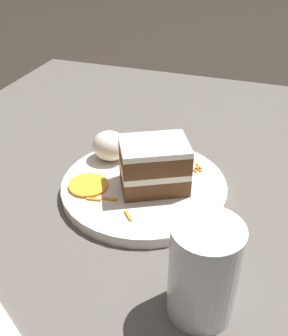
{
  "coord_description": "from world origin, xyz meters",
  "views": [
    {
      "loc": [
        0.16,
        -0.52,
        0.42
      ],
      "look_at": [
        -0.01,
        -0.03,
        0.08
      ],
      "focal_mm": 42.0,
      "sensor_mm": 36.0,
      "label": 1
    }
  ],
  "objects_px": {
    "plate": "(144,186)",
    "drinking_glass": "(203,276)",
    "cake_slice": "(154,165)",
    "cream_dollop": "(110,146)",
    "orange_garnish": "(88,185)"
  },
  "relations": [
    {
      "from": "plate",
      "to": "orange_garnish",
      "type": "xyz_separation_m",
      "value": [
        -0.08,
        -0.04,
        0.01
      ]
    },
    {
      "from": "plate",
      "to": "cake_slice",
      "type": "height_order",
      "value": "cake_slice"
    },
    {
      "from": "cake_slice",
      "to": "drinking_glass",
      "type": "distance_m",
      "value": 0.22
    },
    {
      "from": "orange_garnish",
      "to": "drinking_glass",
      "type": "relative_size",
      "value": 0.52
    },
    {
      "from": "drinking_glass",
      "to": "orange_garnish",
      "type": "bearing_deg",
      "value": 144.38
    },
    {
      "from": "cream_dollop",
      "to": "plate",
      "type": "bearing_deg",
      "value": -31.7
    },
    {
      "from": "plate",
      "to": "drinking_glass",
      "type": "xyz_separation_m",
      "value": [
        0.13,
        -0.19,
        0.04
      ]
    },
    {
      "from": "cream_dollop",
      "to": "drinking_glass",
      "type": "relative_size",
      "value": 0.5
    },
    {
      "from": "orange_garnish",
      "to": "cake_slice",
      "type": "bearing_deg",
      "value": 19.72
    },
    {
      "from": "plate",
      "to": "cake_slice",
      "type": "relative_size",
      "value": 2.13
    },
    {
      "from": "plate",
      "to": "drinking_glass",
      "type": "height_order",
      "value": "drinking_glass"
    },
    {
      "from": "cream_dollop",
      "to": "orange_garnish",
      "type": "xyz_separation_m",
      "value": [
        -0.0,
        -0.09,
        -0.02
      ]
    },
    {
      "from": "cake_slice",
      "to": "orange_garnish",
      "type": "xyz_separation_m",
      "value": [
        -0.1,
        -0.04,
        -0.04
      ]
    },
    {
      "from": "cake_slice",
      "to": "drinking_glass",
      "type": "bearing_deg",
      "value": -175.86
    },
    {
      "from": "cake_slice",
      "to": "cream_dollop",
      "type": "height_order",
      "value": "cake_slice"
    }
  ]
}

